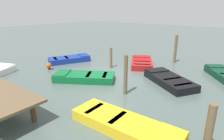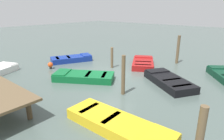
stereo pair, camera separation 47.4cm
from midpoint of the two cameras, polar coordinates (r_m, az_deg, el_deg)
ground_plane at (r=12.30m, az=1.11°, el=-1.56°), size 80.00×80.00×0.00m
rowboat_blue at (r=15.78m, az=-11.01°, el=3.32°), size 2.46×3.36×0.46m
rowboat_black at (r=11.30m, az=17.57°, el=-3.05°), size 3.53×2.96×0.46m
rowboat_red at (r=14.47m, az=10.11°, el=2.05°), size 2.77×3.28×0.46m
rowboat_yellow at (r=6.95m, az=4.02°, el=-16.02°), size 4.04×1.36×0.46m
rowboat_green at (r=11.53m, az=-7.29°, el=-1.92°), size 3.68×3.03×0.46m
mooring_piling_center at (r=6.19m, az=26.89°, el=-16.24°), size 0.22×0.22×1.63m
mooring_piling_near_right at (r=15.66m, az=19.81°, el=5.72°), size 0.21×0.21×2.16m
mooring_piling_mid_right at (r=13.68m, az=0.98°, el=3.69°), size 0.18×0.18×1.48m
mooring_piling_near_left at (r=9.33m, az=4.82°, el=-1.57°), size 0.19×0.19×1.99m
marker_buoy at (r=14.13m, az=-16.91°, el=1.46°), size 0.36×0.36×0.48m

